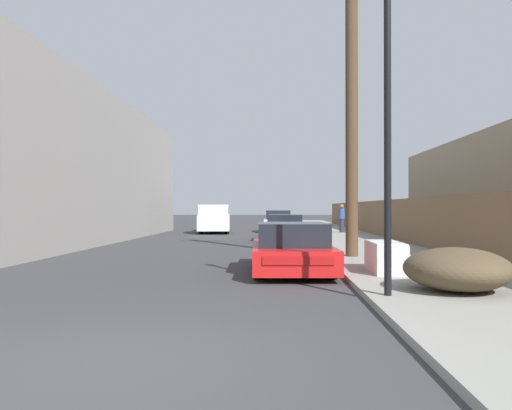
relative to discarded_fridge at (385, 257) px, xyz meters
The scene contains 13 objects.
ground_plane 7.84m from the discarded_fridge, 122.46° to the right, with size 220.00×220.00×0.00m, color #38383A.
sidewalk_curb 16.93m from the discarded_fridge, 86.29° to the left, with size 4.20×63.00×0.12m, color gray.
discarded_fridge is the anchor object (origin of this frame).
parked_sports_car_red 2.29m from the discarded_fridge, 158.27° to the left, with size 2.03×4.66×1.22m.
car_parked_mid 12.62m from the discarded_fridge, 99.15° to the left, with size 2.01×4.26×1.26m.
car_parked_far 21.17m from the discarded_fridge, 96.22° to the left, with size 1.81×4.08×1.42m.
pickup_truck 20.93m from the discarded_fridge, 107.58° to the left, with size 2.37×5.74×1.78m.
utility_pole 5.61m from the discarded_fridge, 93.07° to the left, with size 1.80×0.37×9.05m.
street_lamp 4.16m from the discarded_fridge, 101.78° to the right, with size 0.26×0.26×5.21m.
brush_pile 2.71m from the discarded_fridge, 75.68° to the right, with size 1.83×1.96×0.76m.
wooden_fence 14.93m from the discarded_fridge, 78.21° to the left, with size 0.08×43.66×1.86m, color brown.
building_left_block 17.32m from the discarded_fridge, 140.55° to the left, with size 7.00×25.37×6.67m, color gray.
pedestrian 18.51m from the discarded_fridge, 85.34° to the left, with size 0.34×0.34×1.67m.
Camera 1 is at (1.65, -4.93, 1.58)m, focal length 35.00 mm.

